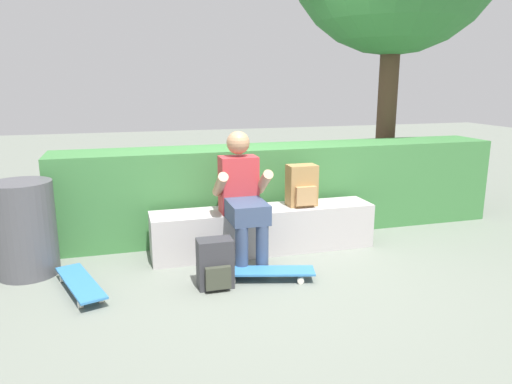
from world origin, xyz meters
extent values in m
plane|color=slate|center=(0.00, 0.00, 0.00)|extent=(24.00, 24.00, 0.00)
cube|color=#ADA7A6|center=(0.00, 0.33, 0.22)|extent=(2.16, 0.40, 0.43)
cube|color=#B73338|center=(-0.27, 0.27, 0.69)|extent=(0.34, 0.22, 0.52)
sphere|color=tan|center=(-0.27, 0.27, 1.08)|extent=(0.21, 0.21, 0.21)
cube|color=#384766|center=(-0.27, -0.04, 0.52)|extent=(0.32, 0.40, 0.17)
cylinder|color=#384766|center=(-0.36, -0.19, 0.22)|extent=(0.11, 0.11, 0.43)
cylinder|color=#384766|center=(-0.18, -0.19, 0.22)|extent=(0.11, 0.11, 0.43)
cylinder|color=tan|center=(-0.47, 0.13, 0.73)|extent=(0.09, 0.33, 0.27)
cylinder|color=tan|center=(-0.07, 0.13, 0.73)|extent=(0.09, 0.33, 0.27)
cube|color=teal|center=(-0.19, -0.36, 0.08)|extent=(0.82, 0.40, 0.02)
cylinder|color=silver|center=(0.10, -0.36, 0.03)|extent=(0.06, 0.05, 0.05)
cylinder|color=silver|center=(0.06, -0.50, 0.03)|extent=(0.06, 0.05, 0.05)
cylinder|color=silver|center=(-0.44, -0.21, 0.03)|extent=(0.06, 0.05, 0.05)
cylinder|color=silver|center=(-0.48, -0.36, 0.03)|extent=(0.06, 0.05, 0.05)
cube|color=teal|center=(-1.66, -0.17, 0.08)|extent=(0.44, 0.82, 0.02)
cylinder|color=silver|center=(-1.82, 0.07, 0.03)|extent=(0.05, 0.06, 0.05)
cylinder|color=silver|center=(-1.67, 0.12, 0.03)|extent=(0.05, 0.06, 0.05)
cylinder|color=silver|center=(-1.64, -0.46, 0.03)|extent=(0.05, 0.06, 0.05)
cylinder|color=silver|center=(-1.50, -0.41, 0.03)|extent=(0.05, 0.06, 0.05)
cube|color=#A37A47|center=(0.38, 0.33, 0.63)|extent=(0.28, 0.18, 0.40)
cube|color=tan|center=(0.38, 0.21, 0.55)|extent=(0.20, 0.05, 0.18)
cube|color=#333338|center=(-0.62, -0.36, 0.20)|extent=(0.28, 0.18, 0.40)
cube|color=#393D30|center=(-0.62, -0.48, 0.12)|extent=(0.20, 0.05, 0.18)
cube|color=#3B753C|center=(0.42, 0.94, 0.47)|extent=(4.83, 0.60, 0.94)
cylinder|color=#473323|center=(2.01, 1.55, 1.39)|extent=(0.24, 0.24, 2.78)
cylinder|color=#4C4C51|center=(-2.11, 0.34, 0.40)|extent=(0.50, 0.50, 0.81)
camera|label=1|loc=(-1.30, -3.89, 1.62)|focal=33.47mm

